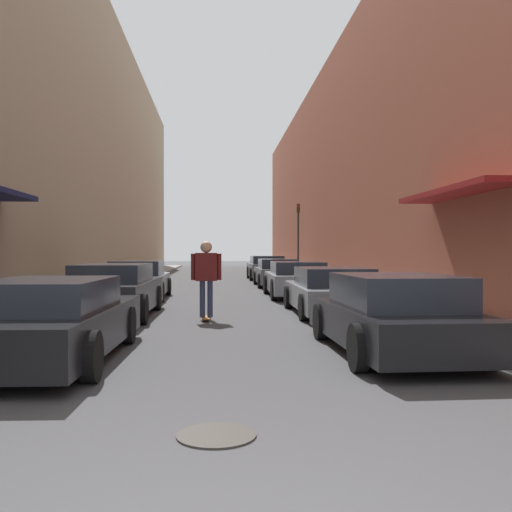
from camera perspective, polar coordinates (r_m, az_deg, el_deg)
ground at (r=24.80m, az=-3.59°, el=-3.18°), size 122.26×122.26×0.00m
curb_strip_left at (r=30.67m, az=-12.30°, el=-2.36°), size 1.80×55.57×0.12m
curb_strip_right at (r=30.71m, az=5.00°, el=-2.35°), size 1.80×55.57×0.12m
building_row_left at (r=31.66m, az=-17.62°, el=10.51°), size 4.90×55.57×14.20m
building_row_right at (r=31.52m, az=10.28°, el=8.05°), size 4.90×55.57×11.46m
parked_car_left_0 at (r=8.85m, az=-19.79°, el=-6.12°), size 1.94×4.75×1.21m
parked_car_left_1 at (r=14.23m, az=-13.97°, el=-3.41°), size 1.91×4.80×1.29m
parked_car_left_2 at (r=19.45m, az=-11.72°, el=-2.40°), size 1.95×4.29×1.27m
parked_car_right_0 at (r=9.23m, az=13.56°, el=-5.78°), size 1.96×4.52×1.24m
parked_car_right_1 at (r=14.61m, az=7.56°, el=-3.52°), size 2.03×4.65×1.19m
parked_car_right_2 at (r=19.83m, az=4.07°, el=-2.34°), size 2.04×4.65×1.23m
parked_car_right_3 at (r=25.67m, az=2.09°, el=-1.70°), size 1.91×4.53×1.23m
parked_car_right_4 at (r=31.68m, az=1.07°, el=-1.19°), size 2.05×4.43×1.31m
skateboarder at (r=13.20m, az=-5.00°, el=-1.56°), size 0.70×0.78×1.83m
manhole_cover at (r=5.20m, az=-3.99°, el=-17.44°), size 0.70×0.70×0.02m
traffic_light at (r=30.00m, az=4.24°, el=2.29°), size 0.16×0.22×3.94m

